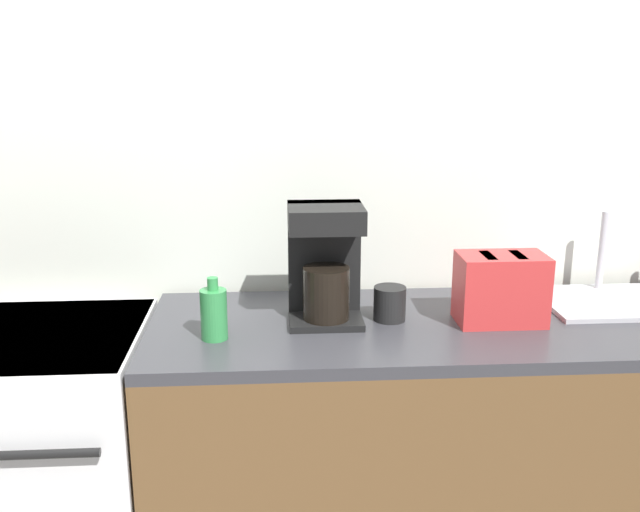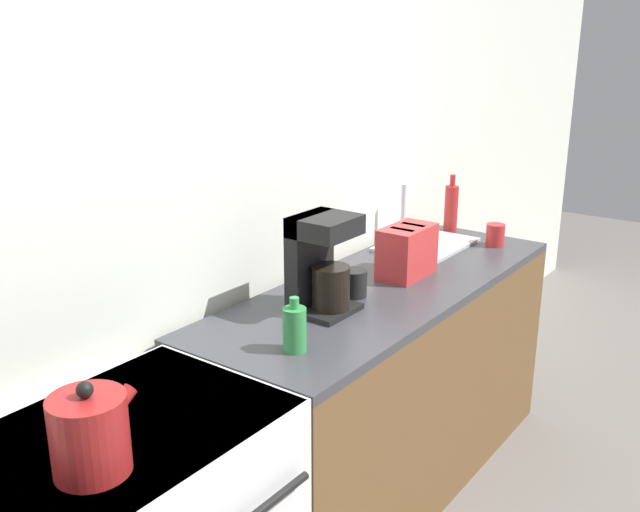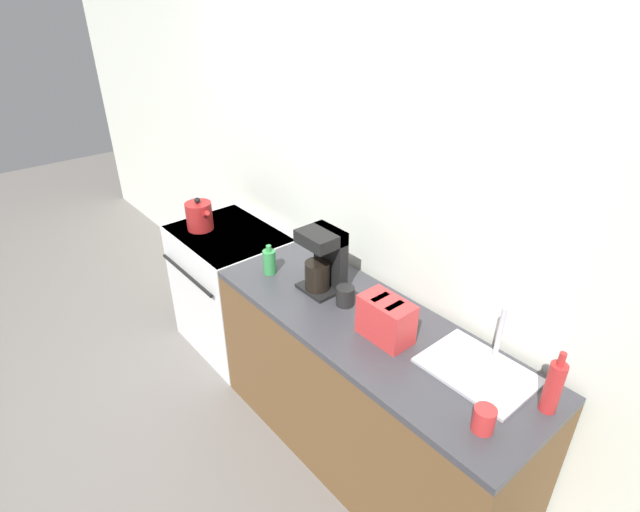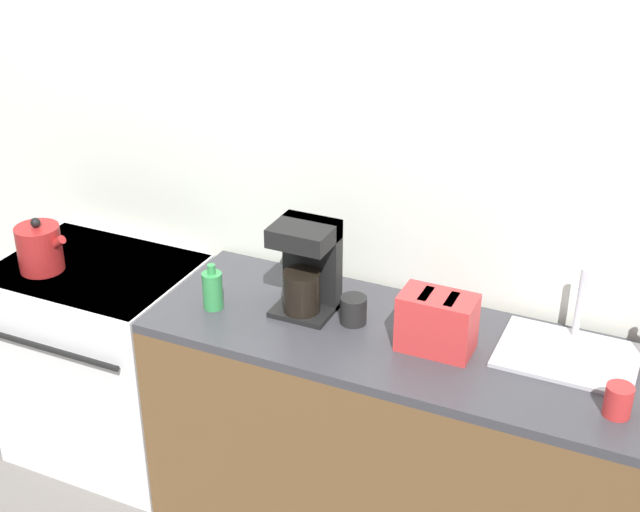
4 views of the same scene
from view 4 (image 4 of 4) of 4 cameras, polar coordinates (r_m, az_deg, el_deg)
The scene contains 10 objects.
wall_back at distance 3.56m, azimuth -2.33°, elevation 5.43°, with size 8.00×0.05×2.60m.
stove at distance 3.98m, azimuth -13.58°, elevation -6.39°, with size 0.79×0.64×0.92m.
counter_block at distance 3.45m, azimuth 5.06°, elevation -11.66°, with size 1.87×0.66×0.92m.
kettle at distance 3.75m, azimuth -17.49°, elevation 0.49°, with size 0.22×0.18×0.23m.
toaster at distance 3.09m, azimuth 7.49°, elevation -4.24°, with size 0.26×0.15×0.21m.
coffee_maker at distance 3.26m, azimuth -0.85°, elevation -0.62°, with size 0.22×0.20×0.36m.
sink_tray at distance 3.18m, azimuth 15.59°, elevation -5.96°, with size 0.47×0.34×0.28m.
bottle_green at distance 3.34m, azimuth -6.89°, elevation -2.15°, with size 0.08×0.08×0.18m.
cup_red at distance 2.93m, azimuth 18.55°, elevation -8.77°, with size 0.09×0.09×0.10m.
cup_black at distance 3.24m, azimuth 2.15°, elevation -3.47°, with size 0.10×0.10×0.10m.
Camera 4 is at (1.51, -2.23, 2.62)m, focal length 50.00 mm.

